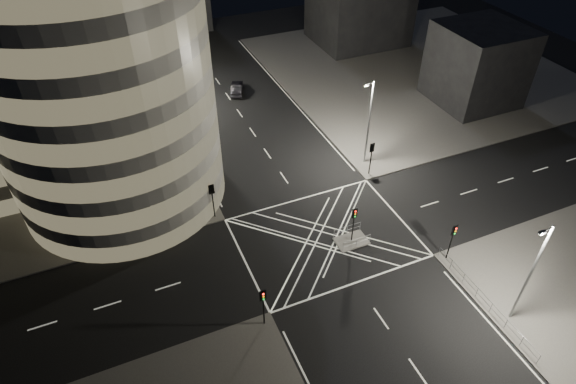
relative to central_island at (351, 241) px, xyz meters
name	(u,v)px	position (x,y,z in m)	size (l,w,h in m)	color
ground	(325,237)	(-2.00, 1.50, -0.07)	(120.00, 120.00, 0.00)	black
sidewalk_far_right	(415,68)	(27.00, 28.50, 0.00)	(42.00, 42.00, 0.15)	#555250
central_island	(351,241)	(0.00, 0.00, 0.00)	(3.00, 2.00, 0.15)	slate
office_tower_curved	(40,71)	(-22.74, 20.24, 12.58)	(30.00, 29.00, 27.20)	gray
office_block_rear	(28,10)	(-24.00, 43.50, 11.07)	(24.00, 16.00, 22.00)	gray
building_right_near	(477,65)	(28.00, 17.50, 5.08)	(10.00, 10.00, 10.00)	black
tree_a	(187,173)	(-12.50, 10.50, 4.41)	(4.17, 4.17, 6.74)	black
tree_b	(172,141)	(-12.50, 16.50, 4.48)	(4.55, 4.55, 7.03)	black
tree_c	(160,109)	(-12.50, 22.50, 5.04)	(4.33, 4.33, 7.47)	black
tree_d	(149,83)	(-12.50, 28.50, 5.45)	(4.89, 4.89, 8.20)	black
tree_e	(141,69)	(-12.50, 34.50, 4.60)	(4.34, 4.34, 7.04)	black
traffic_signal_fl	(212,195)	(-10.80, 8.30, 2.84)	(0.55, 0.22, 4.00)	black
traffic_signal_nl	(263,301)	(-10.80, -5.30, 2.84)	(0.55, 0.22, 4.00)	black
traffic_signal_fr	(371,153)	(6.80, 8.30, 2.84)	(0.55, 0.22, 4.00)	black
traffic_signal_nr	(453,236)	(6.80, -5.30, 2.84)	(0.55, 0.22, 4.00)	black
traffic_signal_island	(354,219)	(0.00, 0.00, 2.84)	(0.55, 0.22, 4.00)	black
street_lamp_left_near	(188,145)	(-11.44, 13.50, 5.47)	(1.25, 0.25, 10.00)	slate
street_lamp_left_far	(153,71)	(-11.44, 31.50, 5.47)	(1.25, 0.25, 10.00)	slate
street_lamp_right_far	(369,121)	(7.44, 10.50, 5.47)	(1.25, 0.25, 10.00)	slate
street_lamp_right_near	(531,272)	(7.44, -12.50, 5.47)	(1.25, 0.25, 10.00)	slate
railing_near_right	(484,300)	(6.30, -10.65, 0.62)	(0.06, 11.70, 1.10)	slate
railing_island_south	(357,243)	(0.00, -0.90, 0.62)	(2.80, 0.06, 1.10)	slate
railing_island_north	(347,230)	(0.00, 0.90, 0.62)	(2.80, 0.06, 1.10)	slate
sedan	(237,88)	(-0.50, 31.99, 0.64)	(1.52, 4.35, 1.43)	black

